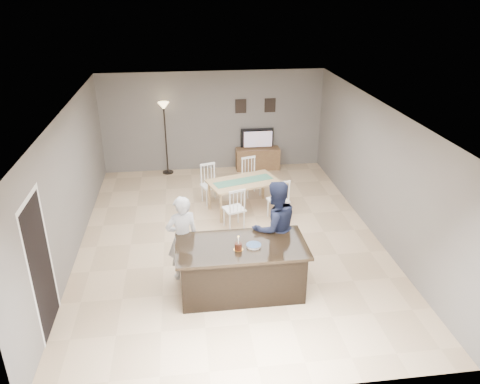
{
  "coord_description": "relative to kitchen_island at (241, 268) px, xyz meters",
  "views": [
    {
      "loc": [
        -0.87,
        -8.33,
        4.84
      ],
      "look_at": [
        0.17,
        -0.3,
        1.17
      ],
      "focal_mm": 35.0,
      "sensor_mm": 36.0,
      "label": 1
    }
  ],
  "objects": [
    {
      "name": "plate_stack",
      "position": [
        0.19,
        -0.07,
        0.46
      ],
      "size": [
        0.24,
        0.24,
        0.04
      ],
      "color": "white",
      "rests_on": "kitchen_island"
    },
    {
      "name": "kitchen_island",
      "position": [
        0.0,
        0.0,
        0.0
      ],
      "size": [
        2.15,
        1.1,
        0.9
      ],
      "color": "black",
      "rests_on": "floor"
    },
    {
      "name": "dining_table",
      "position": [
        0.45,
        3.05,
        0.15
      ],
      "size": [
        1.92,
        2.09,
        0.94
      ],
      "rotation": [
        0.0,
        0.0,
        0.3
      ],
      "color": "tan",
      "rests_on": "floor"
    },
    {
      "name": "birthday_cake",
      "position": [
        -0.06,
        -0.13,
        0.5
      ],
      "size": [
        0.16,
        0.16,
        0.25
      ],
      "color": "gold",
      "rests_on": "kitchen_island"
    },
    {
      "name": "floor_lamp",
      "position": [
        -1.3,
        5.59,
        1.07
      ],
      "size": [
        0.29,
        0.29,
        1.96
      ],
      "color": "black",
      "rests_on": "floor"
    },
    {
      "name": "man",
      "position": [
        0.67,
        0.55,
        0.42
      ],
      "size": [
        1.0,
        0.88,
        1.75
      ],
      "primitive_type": "imported",
      "rotation": [
        0.0,
        0.0,
        3.43
      ],
      "color": "#1B223D",
      "rests_on": "floor"
    },
    {
      "name": "woman",
      "position": [
        -0.95,
        0.55,
        0.33
      ],
      "size": [
        0.66,
        0.53,
        1.58
      ],
      "primitive_type": "imported",
      "rotation": [
        0.0,
        0.0,
        3.43
      ],
      "color": "#B5B5BA",
      "rests_on": "floor"
    },
    {
      "name": "television",
      "position": [
        1.2,
        5.64,
        0.41
      ],
      "size": [
        0.91,
        0.12,
        0.53
      ],
      "primitive_type": "imported",
      "rotation": [
        0.0,
        0.0,
        3.14
      ],
      "color": "black",
      "rests_on": "tv_console"
    },
    {
      "name": "tv_console",
      "position": [
        1.2,
        5.57,
        -0.15
      ],
      "size": [
        1.2,
        0.4,
        0.6
      ],
      "primitive_type": "cube",
      "color": "brown",
      "rests_on": "floor"
    },
    {
      "name": "floor",
      "position": [
        0.0,
        1.8,
        -0.45
      ],
      "size": [
        8.0,
        8.0,
        0.0
      ],
      "primitive_type": "plane",
      "color": "#D4B188",
      "rests_on": "ground"
    },
    {
      "name": "room_shell",
      "position": [
        0.0,
        1.8,
        1.22
      ],
      "size": [
        8.0,
        8.0,
        8.0
      ],
      "color": "slate",
      "rests_on": "floor"
    },
    {
      "name": "picture_frames",
      "position": [
        1.15,
        5.78,
        1.3
      ],
      "size": [
        1.1,
        0.02,
        0.38
      ],
      "color": "black",
      "rests_on": "room_shell"
    },
    {
      "name": "tv_screen_glow",
      "position": [
        1.2,
        5.56,
        0.42
      ],
      "size": [
        0.78,
        0.0,
        0.78
      ],
      "primitive_type": "plane",
      "rotation": [
        1.57,
        0.0,
        3.14
      ],
      "color": "orange",
      "rests_on": "tv_console"
    },
    {
      "name": "doorway",
      "position": [
        -2.99,
        -0.5,
        0.8
      ],
      "size": [
        0.0,
        2.1,
        2.65
      ],
      "color": "black",
      "rests_on": "floor"
    }
  ]
}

